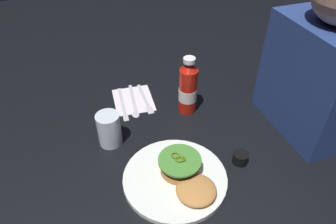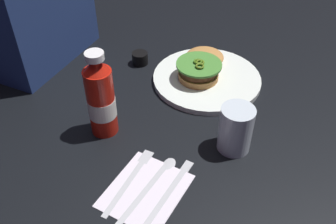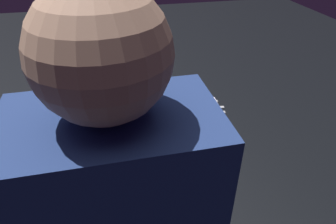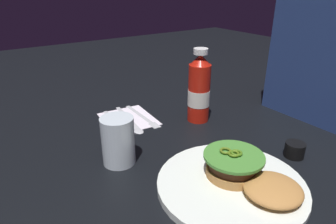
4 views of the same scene
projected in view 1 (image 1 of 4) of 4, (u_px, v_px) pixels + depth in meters
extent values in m
plane|color=black|center=(150.00, 149.00, 0.96)|extent=(3.00, 3.00, 0.00)
cylinder|color=white|center=(175.00, 178.00, 0.86)|extent=(0.29, 0.29, 0.01)
cylinder|color=#B87D3F|center=(179.00, 168.00, 0.87)|extent=(0.11, 0.11, 0.02)
cylinder|color=#512D19|center=(180.00, 164.00, 0.86)|extent=(0.10, 0.10, 0.02)
cylinder|color=red|center=(180.00, 162.00, 0.85)|extent=(0.09, 0.09, 0.01)
cylinder|color=#468733|center=(180.00, 160.00, 0.85)|extent=(0.12, 0.12, 0.01)
torus|color=#556F1B|center=(175.00, 155.00, 0.85)|extent=(0.02, 0.02, 0.01)
torus|color=#487619|center=(182.00, 159.00, 0.84)|extent=(0.02, 0.02, 0.01)
torus|color=#537418|center=(179.00, 159.00, 0.84)|extent=(0.02, 0.02, 0.01)
ellipsoid|color=#B87D3F|center=(196.00, 190.00, 0.81)|extent=(0.11, 0.11, 0.03)
cylinder|color=red|center=(188.00, 91.00, 1.06)|extent=(0.06, 0.06, 0.16)
cone|color=red|center=(189.00, 66.00, 0.99)|extent=(0.06, 0.06, 0.03)
cylinder|color=white|center=(189.00, 60.00, 0.98)|extent=(0.04, 0.04, 0.01)
cylinder|color=white|center=(188.00, 94.00, 1.06)|extent=(0.06, 0.06, 0.05)
cylinder|color=silver|center=(109.00, 129.00, 0.95)|extent=(0.07, 0.07, 0.11)
cylinder|color=black|center=(240.00, 158.00, 0.91)|extent=(0.04, 0.04, 0.03)
cube|color=white|center=(133.00, 100.00, 1.15)|extent=(0.17, 0.15, 0.00)
cube|color=silver|center=(122.00, 101.00, 1.14)|extent=(0.17, 0.03, 0.00)
cube|color=silver|center=(125.00, 113.00, 1.09)|extent=(0.08, 0.02, 0.00)
cube|color=silver|center=(133.00, 99.00, 1.15)|extent=(0.19, 0.03, 0.00)
ellipsoid|color=silver|center=(136.00, 113.00, 1.09)|extent=(0.04, 0.03, 0.00)
cube|color=silver|center=(144.00, 97.00, 1.16)|extent=(0.18, 0.01, 0.00)
cube|color=silver|center=(150.00, 110.00, 1.10)|extent=(0.04, 0.02, 0.00)
cube|color=navy|center=(317.00, 79.00, 0.94)|extent=(0.32, 0.19, 0.35)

